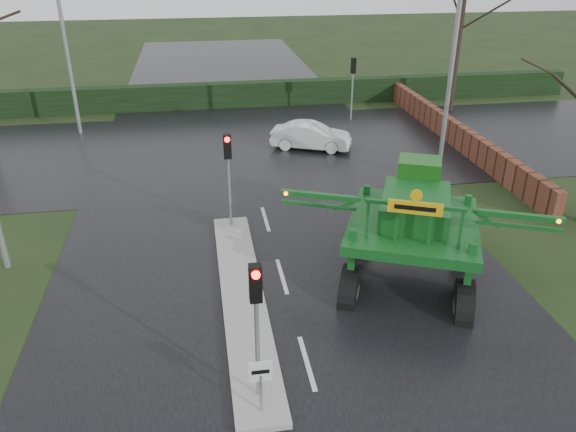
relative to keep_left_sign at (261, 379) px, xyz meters
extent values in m
plane|color=black|center=(1.30, 1.50, -1.06)|extent=(140.00, 140.00, 0.00)
cube|color=black|center=(1.30, 11.50, -1.05)|extent=(14.00, 80.00, 0.02)
cube|color=black|center=(1.30, 17.50, -1.05)|extent=(80.00, 12.00, 0.02)
cube|color=gray|center=(0.00, 4.50, -0.97)|extent=(1.20, 10.00, 0.16)
cube|color=black|center=(1.30, 25.50, -0.31)|extent=(44.00, 0.90, 1.50)
cube|color=#592D1E|center=(11.80, 17.50, -0.46)|extent=(0.40, 20.00, 1.20)
cylinder|color=gray|center=(0.00, 0.00, -0.41)|extent=(0.07, 0.07, 1.00)
cube|color=silver|center=(0.00, 0.00, 0.19)|extent=(0.50, 0.04, 0.50)
cube|color=black|center=(0.00, -0.02, 0.19)|extent=(0.38, 0.01, 0.10)
cylinder|color=gray|center=(0.00, 0.50, 0.69)|extent=(0.10, 0.10, 3.50)
cube|color=black|center=(0.00, 0.50, 2.04)|extent=(0.26, 0.22, 0.85)
sphere|color=#FF0C07|center=(0.00, 0.37, 2.32)|extent=(0.18, 0.18, 0.18)
cylinder|color=gray|center=(0.00, 9.00, 0.69)|extent=(0.10, 0.10, 3.50)
cube|color=black|center=(0.00, 9.00, 2.04)|extent=(0.26, 0.22, 0.85)
sphere|color=#FF0C07|center=(0.00, 8.87, 2.32)|extent=(0.18, 0.18, 0.18)
cylinder|color=gray|center=(7.80, 21.50, 0.69)|extent=(0.10, 0.10, 3.50)
cube|color=black|center=(7.80, 21.50, 2.04)|extent=(0.26, 0.22, 0.85)
sphere|color=#FF0C07|center=(7.80, 21.63, 2.32)|extent=(0.18, 0.18, 0.18)
cylinder|color=gray|center=(9.80, 13.50, 3.94)|extent=(0.20, 0.20, 10.00)
cylinder|color=gray|center=(-7.20, 21.50, 3.94)|extent=(0.20, 0.20, 10.00)
cylinder|color=black|center=(14.30, 22.50, 3.94)|extent=(0.32, 0.32, 10.00)
cylinder|color=black|center=(2.28, 6.35, -0.17)|extent=(1.15, 1.82, 1.77)
cylinder|color=#595B56|center=(2.28, 6.35, -0.17)|extent=(0.73, 0.78, 0.62)
cube|color=#0D4A21|center=(2.28, 6.35, 0.94)|extent=(0.26, 0.26, 2.04)
cylinder|color=black|center=(5.21, 5.08, -0.17)|extent=(1.15, 1.82, 1.77)
cylinder|color=#595B56|center=(5.21, 5.08, -0.17)|extent=(0.73, 0.78, 0.62)
cube|color=#0D4A21|center=(5.21, 5.08, 0.94)|extent=(0.26, 0.26, 2.04)
cylinder|color=black|center=(1.01, 3.42, -0.17)|extent=(1.15, 1.82, 1.77)
cylinder|color=#595B56|center=(1.01, 3.42, -0.17)|extent=(0.73, 0.78, 0.62)
cube|color=#0D4A21|center=(1.01, 3.42, 0.94)|extent=(0.26, 0.26, 2.04)
cylinder|color=black|center=(3.94, 2.15, -0.17)|extent=(1.15, 1.82, 1.77)
cylinder|color=#595B56|center=(3.94, 2.15, -0.17)|extent=(0.73, 0.78, 0.62)
cube|color=#0D4A21|center=(3.94, 2.15, 0.94)|extent=(0.26, 0.26, 2.04)
cube|color=#0D4A21|center=(3.11, 4.25, 1.51)|extent=(5.11, 5.39, 0.31)
cube|color=#0D4A21|center=(3.18, 4.41, 2.00)|extent=(2.85, 3.22, 0.80)
cube|color=#165413|center=(3.89, 6.04, 2.31)|extent=(1.64, 1.51, 1.15)
cube|color=#0D4A21|center=(2.55, 2.95, 2.80)|extent=(2.48, 1.16, 0.11)
cube|color=#0D4A21|center=(0.37, 5.06, 2.31)|extent=(2.18, 1.06, 0.16)
sphere|color=orange|center=(-0.56, 5.36, 2.31)|extent=(0.12, 0.12, 0.12)
cube|color=#0D4A21|center=(5.57, 2.80, 2.31)|extent=(2.18, 1.06, 0.16)
sphere|color=orange|center=(6.43, 2.33, 2.31)|extent=(0.12, 0.12, 0.12)
cube|color=#DDAD0B|center=(2.41, 2.63, 2.89)|extent=(1.32, 0.61, 0.35)
cube|color=black|center=(2.41, 2.63, 2.89)|extent=(0.98, 0.43, 0.12)
cylinder|color=#DDAD0B|center=(2.41, 2.63, 3.24)|extent=(0.31, 0.16, 0.32)
imported|color=white|center=(4.53, 16.98, -1.06)|extent=(4.13, 2.68, 1.28)
camera|label=1|loc=(-0.90, -9.01, 8.24)|focal=35.00mm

